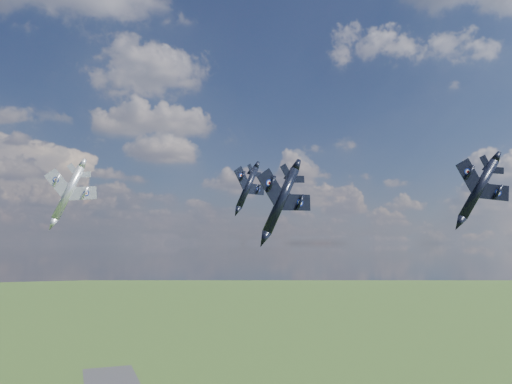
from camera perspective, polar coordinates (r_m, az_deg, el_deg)
name	(u,v)px	position (r m, az deg, el deg)	size (l,w,h in m)	color
jet_lead_navy	(281,201)	(78.25, 2.88, -0.98)	(11.24, 15.67, 3.24)	black
jet_right_navy	(479,189)	(78.03, 24.09, 0.31)	(9.67, 13.48, 2.79)	black
jet_high_navy	(247,187)	(115.60, -1.00, 0.53)	(10.80, 15.06, 3.12)	black
jet_left_silver	(68,193)	(95.64, -20.68, -0.08)	(10.19, 14.20, 2.94)	#ADB1B9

